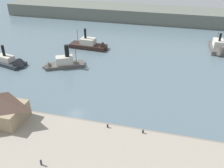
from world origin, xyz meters
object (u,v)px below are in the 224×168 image
object	(u,v)px
mooring_post_west	(108,126)
ferry_moored_east	(92,45)
ferry_mid_harbor	(11,63)
ferry_approaching_east	(60,63)
ferry_approaching_west	(218,48)
mooring_post_center_east	(143,132)
pedestrian_near_cart	(41,162)

from	to	relation	value
mooring_post_west	ferry_moored_east	world-z (taller)	ferry_moored_east
ferry_mid_harbor	ferry_moored_east	distance (m)	37.76
ferry_approaching_east	ferry_moored_east	distance (m)	23.80
ferry_mid_harbor	ferry_approaching_east	xyz separation A→B (m)	(20.81, 3.43, 0.52)
ferry_approaching_east	ferry_approaching_west	size ratio (longest dim) A/B	1.02
ferry_mid_harbor	ferry_approaching_west	size ratio (longest dim) A/B	1.17
mooring_post_center_east	ferry_moored_east	size ratio (longest dim) A/B	0.05
ferry_approaching_east	mooring_post_center_east	bearing A→B (deg)	-40.73
mooring_post_center_east	ferry_approaching_west	size ratio (longest dim) A/B	0.05
pedestrian_near_cart	ferry_approaching_east	size ratio (longest dim) A/B	0.10
mooring_post_west	ferry_approaching_west	bearing A→B (deg)	62.74
pedestrian_near_cart	mooring_post_west	xyz separation A→B (m)	(10.92, 16.33, -0.33)
mooring_post_center_east	mooring_post_west	distance (m)	9.56
mooring_post_center_east	ferry_mid_harbor	distance (m)	67.18
pedestrian_near_cart	ferry_approaching_east	xyz separation A→B (m)	(-18.68, 50.16, -0.33)
mooring_post_west	ferry_mid_harbor	bearing A→B (deg)	148.91
pedestrian_near_cart	mooring_post_west	distance (m)	19.65
pedestrian_near_cart	ferry_mid_harbor	bearing A→B (deg)	130.20
mooring_post_west	ferry_mid_harbor	world-z (taller)	ferry_mid_harbor
mooring_post_center_east	ferry_mid_harbor	world-z (taller)	ferry_mid_harbor
mooring_post_west	ferry_moored_east	xyz separation A→B (m)	(-23.44, 56.83, -0.00)
mooring_post_center_east	pedestrian_near_cart	bearing A→B (deg)	-141.23
ferry_mid_harbor	ferry_moored_east	size ratio (longest dim) A/B	1.03
mooring_post_west	ferry_approaching_west	xyz separation A→B (m)	(35.03, 67.97, -0.01)
mooring_post_center_east	ferry_mid_harbor	bearing A→B (deg)	153.21
ferry_mid_harbor	mooring_post_west	bearing A→B (deg)	-31.09
ferry_moored_east	ferry_mid_harbor	bearing A→B (deg)	-135.58
mooring_post_west	pedestrian_near_cart	bearing A→B (deg)	-123.77
ferry_approaching_west	ferry_mid_harbor	bearing A→B (deg)	-156.27
ferry_moored_east	ferry_approaching_west	size ratio (longest dim) A/B	1.14
ferry_moored_east	ferry_approaching_west	distance (m)	59.52
mooring_post_west	ferry_moored_east	size ratio (longest dim) A/B	0.05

